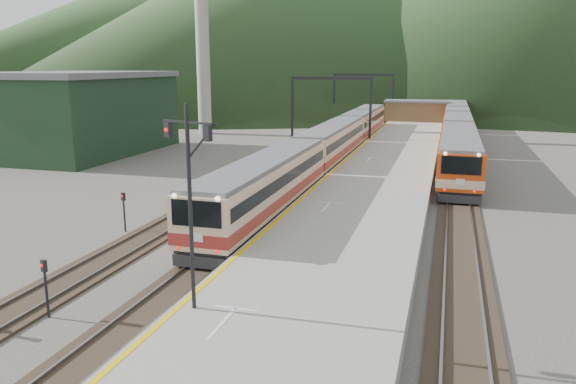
% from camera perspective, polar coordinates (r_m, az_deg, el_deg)
% --- Properties ---
extents(track_main, '(2.60, 200.00, 0.23)m').
position_cam_1_polar(track_main, '(51.66, 3.97, 2.47)').
color(track_main, black).
rests_on(track_main, ground).
extents(track_far, '(2.60, 200.00, 0.23)m').
position_cam_1_polar(track_far, '(52.91, -1.34, 2.74)').
color(track_far, black).
rests_on(track_far, ground).
extents(track_second, '(2.60, 200.00, 0.23)m').
position_cam_1_polar(track_second, '(50.58, 16.81, 1.73)').
color(track_second, black).
rests_on(track_second, ground).
extents(platform, '(8.00, 100.00, 1.00)m').
position_cam_1_polar(platform, '(48.78, 9.93, 2.21)').
color(platform, gray).
rests_on(platform, ground).
extents(gantry_near, '(9.55, 0.25, 8.00)m').
position_cam_1_polar(gantry_near, '(66.21, 4.37, 9.54)').
color(gantry_near, black).
rests_on(gantry_near, ground).
extents(gantry_far, '(9.55, 0.25, 8.00)m').
position_cam_1_polar(gantry_far, '(90.80, 7.64, 10.33)').
color(gantry_far, black).
rests_on(gantry_far, ground).
extents(warehouse, '(14.50, 20.50, 8.60)m').
position_cam_1_polar(warehouse, '(64.71, -20.81, 7.55)').
color(warehouse, black).
rests_on(warehouse, ground).
extents(smokestack, '(1.80, 1.80, 30.00)m').
position_cam_1_polar(smokestack, '(78.98, -8.75, 16.78)').
color(smokestack, '#9E998E').
rests_on(smokestack, ground).
extents(station_shed, '(9.40, 4.40, 3.10)m').
position_cam_1_polar(station_shed, '(88.12, 12.88, 8.09)').
color(station_shed, brown).
rests_on(station_shed, platform).
extents(hill_a, '(180.00, 180.00, 60.00)m').
position_cam_1_polar(hill_a, '(207.07, 1.91, 18.50)').
color(hill_a, '#2B4F24').
rests_on(hill_a, ground).
extents(hill_d, '(200.00, 200.00, 55.00)m').
position_cam_1_polar(hill_d, '(282.39, -12.04, 16.20)').
color(hill_d, '#2B4F24').
rests_on(hill_d, ground).
extents(main_train, '(2.92, 59.88, 3.56)m').
position_cam_1_polar(main_train, '(53.54, 4.51, 4.93)').
color(main_train, '#D8B290').
rests_on(main_train, track_main).
extents(second_train, '(3.13, 64.11, 3.82)m').
position_cam_1_polar(second_train, '(70.49, 16.81, 6.42)').
color(second_train, '#C03E0F').
rests_on(second_train, track_second).
extents(signal_mast, '(2.10, 0.85, 7.07)m').
position_cam_1_polar(signal_mast, '(18.92, -9.98, 0.47)').
color(signal_mast, black).
rests_on(signal_mast, platform).
extents(short_signal_a, '(0.27, 0.24, 2.27)m').
position_cam_1_polar(short_signal_a, '(22.90, -23.42, -8.28)').
color(short_signal_a, black).
rests_on(short_signal_a, ground).
extents(short_signal_b, '(0.26, 0.22, 2.27)m').
position_cam_1_polar(short_signal_b, '(40.87, -2.22, 1.74)').
color(short_signal_b, black).
rests_on(short_signal_b, ground).
extents(short_signal_c, '(0.26, 0.23, 2.27)m').
position_cam_1_polar(short_signal_c, '(33.01, -16.34, -1.44)').
color(short_signal_c, black).
rests_on(short_signal_c, ground).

